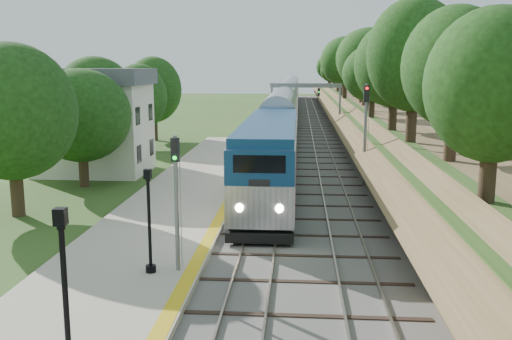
# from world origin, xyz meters

# --- Properties ---
(trackbed) EXTENTS (9.50, 170.00, 0.28)m
(trackbed) POSITION_xyz_m (2.00, 60.00, 0.07)
(trackbed) COLOR #4C4944
(trackbed) RESTS_ON ground
(platform) EXTENTS (6.40, 68.00, 0.38)m
(platform) POSITION_xyz_m (-5.20, 16.00, 0.19)
(platform) COLOR #AEA38C
(platform) RESTS_ON ground
(yellow_stripe) EXTENTS (0.55, 68.00, 0.01)m
(yellow_stripe) POSITION_xyz_m (-2.35, 16.00, 0.39)
(yellow_stripe) COLOR gold
(yellow_stripe) RESTS_ON platform
(embankment) EXTENTS (10.64, 170.00, 11.70)m
(embankment) POSITION_xyz_m (10.35, 60.00, 1.95)
(embankment) COLOR brown
(embankment) RESTS_ON ground
(station_building) EXTENTS (8.60, 6.60, 8.00)m
(station_building) POSITION_xyz_m (-14.00, 30.00, 4.09)
(station_building) COLOR white
(station_building) RESTS_ON ground
(signal_gantry) EXTENTS (8.40, 0.38, 6.20)m
(signal_gantry) POSITION_xyz_m (2.47, 54.99, 4.82)
(signal_gantry) COLOR slate
(signal_gantry) RESTS_ON ground
(trees_behind_platform) EXTENTS (7.82, 53.32, 7.21)m
(trees_behind_platform) POSITION_xyz_m (-11.17, 20.67, 4.53)
(trees_behind_platform) COLOR #332316
(trees_behind_platform) RESTS_ON ground
(train) EXTENTS (3.19, 127.86, 4.69)m
(train) POSITION_xyz_m (0.00, 74.94, 2.39)
(train) COLOR black
(train) RESTS_ON trackbed
(lamppost_mid) EXTENTS (0.45, 0.45, 4.52)m
(lamppost_mid) POSITION_xyz_m (-3.84, 0.03, 2.40)
(lamppost_mid) COLOR black
(lamppost_mid) RESTS_ON platform
(lamppost_far) EXTENTS (0.40, 0.40, 4.02)m
(lamppost_far) POSITION_xyz_m (-3.89, 7.95, 2.17)
(lamppost_far) COLOR black
(lamppost_far) RESTS_ON platform
(signal_platform) EXTENTS (0.31, 0.24, 5.25)m
(signal_platform) POSITION_xyz_m (-2.90, 8.30, 3.61)
(signal_platform) COLOR slate
(signal_platform) RESTS_ON platform
(signal_farside) EXTENTS (0.38, 0.30, 6.92)m
(signal_farside) POSITION_xyz_m (6.20, 26.20, 4.35)
(signal_farside) COLOR slate
(signal_farside) RESTS_ON ground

